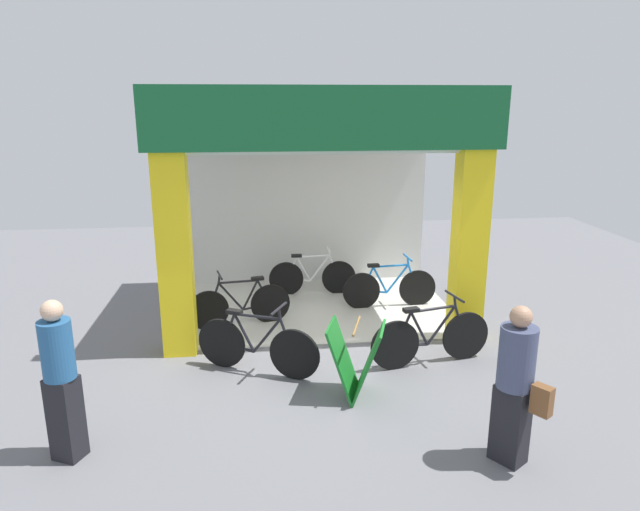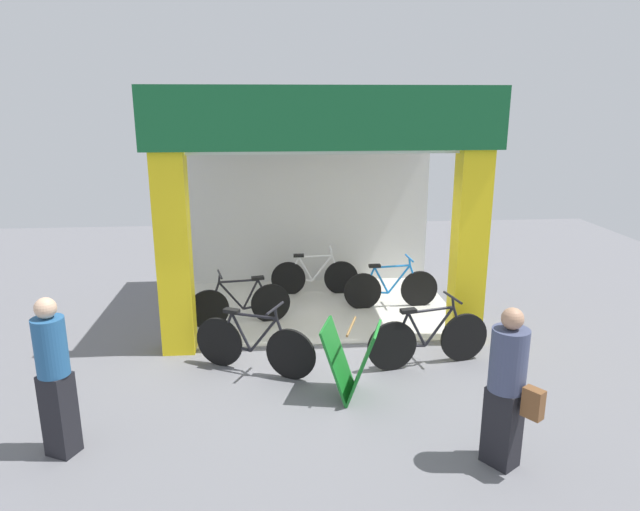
{
  "view_description": "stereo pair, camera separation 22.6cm",
  "coord_description": "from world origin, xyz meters",
  "px_view_note": "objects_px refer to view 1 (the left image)",
  "views": [
    {
      "loc": [
        -0.93,
        -7.6,
        3.45
      ],
      "look_at": [
        0.0,
        0.78,
        1.15
      ],
      "focal_mm": 31.83,
      "sensor_mm": 36.0,
      "label": 1
    },
    {
      "loc": [
        -0.71,
        -7.62,
        3.45
      ],
      "look_at": [
        0.0,
        0.78,
        1.15
      ],
      "focal_mm": 31.83,
      "sensor_mm": 36.0,
      "label": 2
    }
  ],
  "objects_px": {
    "bicycle_inside_1": "(240,305)",
    "pedestrian_0": "(515,384)",
    "bicycle_inside_2": "(389,288)",
    "sandwich_board_sign": "(356,361)",
    "bicycle_inside_0": "(312,276)",
    "pedestrian_1": "(61,380)",
    "bicycle_parked_0": "(257,346)",
    "bicycle_parked_1": "(431,338)"
  },
  "relations": [
    {
      "from": "bicycle_inside_1",
      "to": "pedestrian_0",
      "type": "height_order",
      "value": "pedestrian_0"
    },
    {
      "from": "bicycle_inside_2",
      "to": "sandwich_board_sign",
      "type": "xyz_separation_m",
      "value": [
        -1.1,
        -2.95,
        0.1
      ]
    },
    {
      "from": "bicycle_inside_0",
      "to": "bicycle_inside_2",
      "type": "bearing_deg",
      "value": -33.1
    },
    {
      "from": "sandwich_board_sign",
      "to": "pedestrian_0",
      "type": "bearing_deg",
      "value": -47.95
    },
    {
      "from": "pedestrian_0",
      "to": "pedestrian_1",
      "type": "distance_m",
      "value": 4.38
    },
    {
      "from": "pedestrian_1",
      "to": "bicycle_inside_0",
      "type": "bearing_deg",
      "value": 58.09
    },
    {
      "from": "bicycle_parked_0",
      "to": "pedestrian_1",
      "type": "distance_m",
      "value": 2.53
    },
    {
      "from": "bicycle_inside_0",
      "to": "pedestrian_0",
      "type": "relative_size",
      "value": 0.98
    },
    {
      "from": "bicycle_parked_1",
      "to": "sandwich_board_sign",
      "type": "relative_size",
      "value": 1.85
    },
    {
      "from": "bicycle_parked_1",
      "to": "sandwich_board_sign",
      "type": "xyz_separation_m",
      "value": [
        -1.15,
        -0.74,
        0.08
      ]
    },
    {
      "from": "bicycle_parked_0",
      "to": "sandwich_board_sign",
      "type": "xyz_separation_m",
      "value": [
        1.17,
        -0.75,
        0.08
      ]
    },
    {
      "from": "bicycle_parked_0",
      "to": "sandwich_board_sign",
      "type": "relative_size",
      "value": 1.7
    },
    {
      "from": "bicycle_inside_2",
      "to": "bicycle_parked_1",
      "type": "xyz_separation_m",
      "value": [
        0.05,
        -2.21,
        0.02
      ]
    },
    {
      "from": "bicycle_inside_0",
      "to": "bicycle_inside_1",
      "type": "relative_size",
      "value": 1.0
    },
    {
      "from": "bicycle_inside_1",
      "to": "bicycle_parked_1",
      "type": "distance_m",
      "value": 3.06
    },
    {
      "from": "bicycle_inside_0",
      "to": "bicycle_parked_0",
      "type": "relative_size",
      "value": 1.02
    },
    {
      "from": "bicycle_inside_1",
      "to": "pedestrian_1",
      "type": "distance_m",
      "value": 3.68
    },
    {
      "from": "bicycle_inside_0",
      "to": "bicycle_parked_1",
      "type": "xyz_separation_m",
      "value": [
        1.3,
        -3.03,
        0.03
      ]
    },
    {
      "from": "bicycle_inside_1",
      "to": "bicycle_inside_2",
      "type": "relative_size",
      "value": 0.97
    },
    {
      "from": "bicycle_inside_2",
      "to": "pedestrian_0",
      "type": "relative_size",
      "value": 1.01
    },
    {
      "from": "bicycle_parked_1",
      "to": "pedestrian_1",
      "type": "relative_size",
      "value": 1.03
    },
    {
      "from": "bicycle_inside_0",
      "to": "bicycle_inside_2",
      "type": "height_order",
      "value": "bicycle_inside_2"
    },
    {
      "from": "bicycle_inside_0",
      "to": "bicycle_parked_0",
      "type": "distance_m",
      "value": 3.19
    },
    {
      "from": "bicycle_parked_0",
      "to": "pedestrian_1",
      "type": "xyz_separation_m",
      "value": [
        -1.88,
        -1.63,
        0.47
      ]
    },
    {
      "from": "bicycle_inside_0",
      "to": "sandwich_board_sign",
      "type": "height_order",
      "value": "sandwich_board_sign"
    },
    {
      "from": "bicycle_inside_2",
      "to": "bicycle_parked_0",
      "type": "distance_m",
      "value": 3.16
    },
    {
      "from": "bicycle_parked_1",
      "to": "pedestrian_1",
      "type": "height_order",
      "value": "pedestrian_1"
    },
    {
      "from": "bicycle_inside_1",
      "to": "pedestrian_0",
      "type": "relative_size",
      "value": 0.98
    },
    {
      "from": "bicycle_inside_2",
      "to": "bicycle_parked_0",
      "type": "height_order",
      "value": "bicycle_parked_0"
    },
    {
      "from": "pedestrian_1",
      "to": "bicycle_parked_0",
      "type": "bearing_deg",
      "value": 41.07
    },
    {
      "from": "pedestrian_0",
      "to": "pedestrian_1",
      "type": "relative_size",
      "value": 0.98
    },
    {
      "from": "bicycle_parked_0",
      "to": "bicycle_parked_1",
      "type": "relative_size",
      "value": 0.92
    },
    {
      "from": "bicycle_inside_0",
      "to": "bicycle_inside_2",
      "type": "distance_m",
      "value": 1.49
    },
    {
      "from": "bicycle_inside_1",
      "to": "pedestrian_0",
      "type": "distance_m",
      "value": 4.71
    },
    {
      "from": "sandwich_board_sign",
      "to": "pedestrian_1",
      "type": "relative_size",
      "value": 0.56
    },
    {
      "from": "sandwich_board_sign",
      "to": "bicycle_inside_0",
      "type": "bearing_deg",
      "value": 92.31
    },
    {
      "from": "bicycle_parked_0",
      "to": "pedestrian_0",
      "type": "relative_size",
      "value": 0.96
    },
    {
      "from": "pedestrian_0",
      "to": "pedestrian_1",
      "type": "height_order",
      "value": "pedestrian_1"
    },
    {
      "from": "sandwich_board_sign",
      "to": "bicycle_parked_0",
      "type": "bearing_deg",
      "value": 147.54
    },
    {
      "from": "bicycle_parked_0",
      "to": "pedestrian_1",
      "type": "relative_size",
      "value": 0.94
    },
    {
      "from": "bicycle_inside_0",
      "to": "bicycle_inside_1",
      "type": "bearing_deg",
      "value": -132.67
    },
    {
      "from": "bicycle_parked_1",
      "to": "bicycle_inside_0",
      "type": "bearing_deg",
      "value": 113.28
    }
  ]
}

